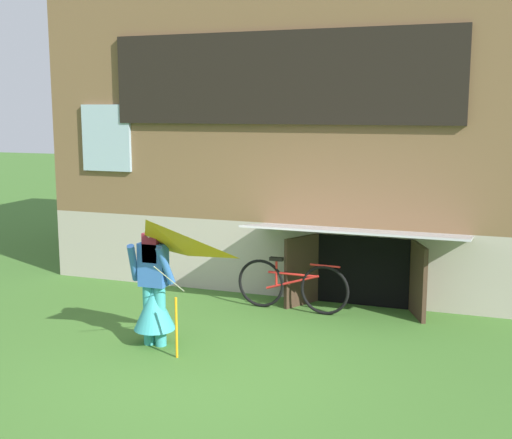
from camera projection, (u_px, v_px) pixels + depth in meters
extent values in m
plane|color=#3D6B28|center=(199.00, 364.00, 7.75)|extent=(60.00, 60.00, 0.00)
cube|color=#ADA393|center=(319.00, 232.00, 12.78)|extent=(8.16, 5.04, 1.17)
cube|color=brown|center=(321.00, 88.00, 12.33)|extent=(8.16, 5.04, 4.25)
cube|color=black|center=(279.00, 78.00, 9.94)|extent=(5.43, 0.08, 1.37)
cube|color=#9EB7C6|center=(279.00, 78.00, 9.96)|extent=(5.27, 0.04, 1.25)
cube|color=#9EB7C6|center=(106.00, 138.00, 11.11)|extent=(0.90, 0.06, 1.10)
cube|color=black|center=(362.00, 271.00, 9.99)|extent=(1.40, 0.03, 1.05)
cube|color=#3D2B1E|center=(302.00, 271.00, 10.01)|extent=(0.39, 0.64, 1.05)
cube|color=#3D2B1E|center=(418.00, 280.00, 9.45)|extent=(0.32, 0.67, 1.05)
cube|color=#B2B2B7|center=(356.00, 232.00, 9.38)|extent=(3.12, 1.09, 0.18)
cylinder|color=teal|center=(149.00, 315.00, 8.34)|extent=(0.14, 0.14, 0.76)
cylinder|color=teal|center=(160.00, 316.00, 8.29)|extent=(0.14, 0.14, 0.76)
cone|color=teal|center=(154.00, 307.00, 8.30)|extent=(0.52, 0.52, 0.57)
cube|color=#3366B7|center=(153.00, 264.00, 8.21)|extent=(0.34, 0.20, 0.54)
cylinder|color=#3366B7|center=(133.00, 263.00, 8.19)|extent=(0.16, 0.31, 0.50)
cylinder|color=#3366B7|center=(165.00, 266.00, 8.04)|extent=(0.16, 0.31, 0.50)
cube|color=maroon|center=(150.00, 248.00, 8.12)|extent=(0.20, 0.08, 0.36)
sphere|color=#D8AD8E|center=(153.00, 235.00, 8.15)|extent=(0.21, 0.21, 0.21)
pyramid|color=orange|center=(147.00, 261.00, 7.50)|extent=(1.20, 1.04, 0.58)
cylinder|color=beige|center=(170.00, 279.00, 7.88)|extent=(0.01, 0.75, 0.49)
cylinder|color=orange|center=(176.00, 328.00, 7.89)|extent=(0.03, 0.03, 0.74)
torus|color=black|center=(325.00, 290.00, 9.54)|extent=(0.73, 0.08, 0.73)
torus|color=black|center=(261.00, 283.00, 9.92)|extent=(0.73, 0.08, 0.73)
cylinder|color=red|center=(292.00, 274.00, 9.70)|extent=(0.74, 0.07, 0.04)
cylinder|color=red|center=(292.00, 282.00, 9.72)|extent=(0.81, 0.08, 0.29)
cylinder|color=red|center=(276.00, 273.00, 9.79)|extent=(0.04, 0.04, 0.41)
cube|color=black|center=(276.00, 259.00, 9.76)|extent=(0.20, 0.08, 0.05)
cylinder|color=red|center=(325.00, 266.00, 9.48)|extent=(0.44, 0.05, 0.03)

